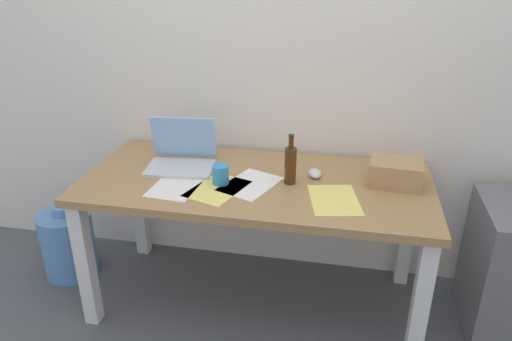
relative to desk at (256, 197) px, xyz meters
name	(u,v)px	position (x,y,z in m)	size (l,w,h in m)	color
ground_plane	(256,299)	(0.00, 0.00, -0.63)	(8.00, 8.00, 0.00)	#515459
back_wall	(273,43)	(0.00, 0.44, 0.67)	(5.20, 0.08, 2.60)	silver
desk	(256,197)	(0.00, 0.00, 0.00)	(1.69, 0.76, 0.72)	#A37A4C
laptop_left	(181,157)	(-0.41, 0.08, 0.15)	(0.36, 0.29, 0.25)	silver
beer_bottle	(290,164)	(0.17, 0.00, 0.19)	(0.06, 0.06, 0.25)	#47280F
computer_mouse	(315,173)	(0.28, 0.09, 0.11)	(0.06, 0.10, 0.03)	silver
cardboard_box	(396,173)	(0.66, 0.09, 0.15)	(0.24, 0.18, 0.12)	tan
coffee_mug	(220,175)	(-0.16, -0.08, 0.14)	(0.08, 0.08, 0.10)	#338CC6
paper_sheet_center	(250,184)	(-0.02, -0.05, 0.10)	(0.21, 0.30, 0.00)	white
paper_sheet_front_right	(334,200)	(0.38, -0.14, 0.10)	(0.21, 0.30, 0.00)	#F4E06B
paper_yellow_folder	(217,189)	(-0.16, -0.13, 0.10)	(0.21, 0.30, 0.00)	#F4E06B
paper_sheet_front_left	(177,186)	(-0.36, -0.14, 0.10)	(0.21, 0.30, 0.00)	white
water_cooler_jug	(68,243)	(-1.12, 0.04, -0.43)	(0.30, 0.30, 0.44)	#598CC6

